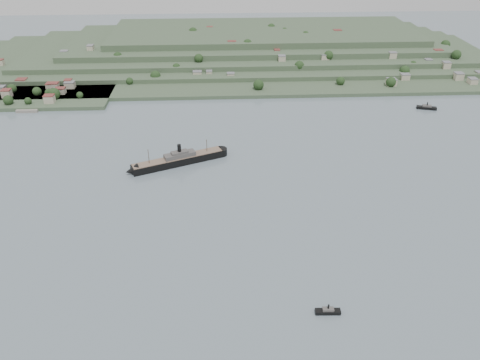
{
  "coord_description": "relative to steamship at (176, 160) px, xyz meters",
  "views": [
    {
      "loc": [
        -5.01,
        -264.05,
        189.52
      ],
      "look_at": [
        9.65,
        30.0,
        14.06
      ],
      "focal_mm": 35.0,
      "sensor_mm": 36.0,
      "label": 1
    }
  ],
  "objects": [
    {
      "name": "ground",
      "position": [
        41.56,
        -81.45,
        -3.94
      ],
      "size": [
        1400.0,
        1400.0,
        0.0
      ],
      "primitive_type": "plane",
      "color": "slate",
      "rests_on": "ground"
    },
    {
      "name": "far_peninsula",
      "position": [
        69.46,
        311.65,
        7.94
      ],
      "size": [
        760.0,
        309.0,
        30.0
      ],
      "color": "#32462F",
      "rests_on": "ground"
    },
    {
      "name": "steamship",
      "position": [
        0.0,
        0.0,
        0.0
      ],
      "size": [
        84.41,
        42.36,
        21.35
      ],
      "color": "black",
      "rests_on": "ground"
    },
    {
      "name": "tugboat",
      "position": [
        92.43,
        -169.51,
        -2.45
      ],
      "size": [
        13.69,
        4.13,
        6.1
      ],
      "color": "black",
      "rests_on": "ground"
    },
    {
      "name": "ferry_west",
      "position": [
        -190.0,
        143.55,
        -2.34
      ],
      "size": [
        18.36,
        9.66,
        6.64
      ],
      "color": "black",
      "rests_on": "ground"
    },
    {
      "name": "ferry_east",
      "position": [
        257.87,
        109.73,
        -2.12
      ],
      "size": [
        20.94,
        11.22,
        7.57
      ],
      "color": "black",
      "rests_on": "ground"
    }
  ]
}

